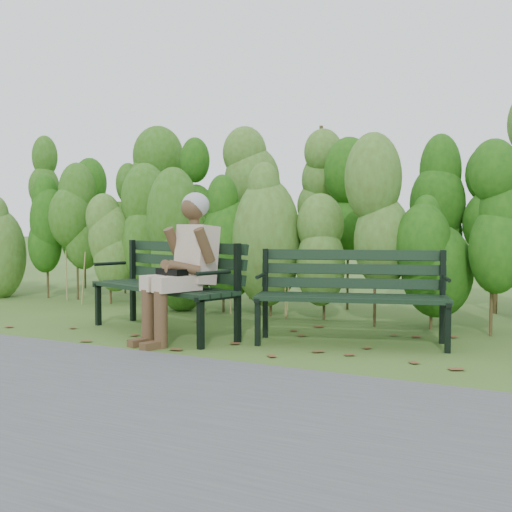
% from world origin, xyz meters
% --- Properties ---
extents(ground, '(80.00, 80.00, 0.00)m').
position_xyz_m(ground, '(0.00, 0.00, 0.00)').
color(ground, '#3A5820').
extents(footpath, '(60.00, 2.50, 0.01)m').
position_xyz_m(footpath, '(0.00, -2.20, 0.01)').
color(footpath, '#474749').
rests_on(footpath, ground).
extents(hedge_band, '(11.04, 1.67, 2.42)m').
position_xyz_m(hedge_band, '(0.00, 1.86, 1.26)').
color(hedge_band, '#47381E').
rests_on(hedge_band, ground).
extents(leaf_litter, '(5.93, 2.26, 0.01)m').
position_xyz_m(leaf_litter, '(0.49, -0.06, 0.00)').
color(leaf_litter, brown).
rests_on(leaf_litter, ground).
extents(bench_left, '(1.87, 1.14, 0.89)m').
position_xyz_m(bench_left, '(-0.75, -0.04, 0.52)').
color(bench_left, black).
rests_on(bench_left, ground).
extents(bench_right, '(1.75, 0.97, 0.83)m').
position_xyz_m(bench_right, '(1.01, 0.23, 0.49)').
color(bench_right, black).
rests_on(bench_right, ground).
extents(seated_woman, '(0.62, 0.86, 1.35)m').
position_xyz_m(seated_woman, '(-0.37, -0.37, 0.76)').
color(seated_woman, '#C5B299').
rests_on(seated_woman, ground).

